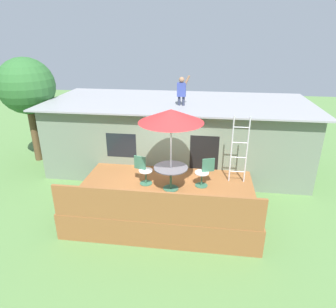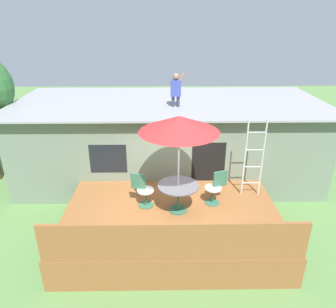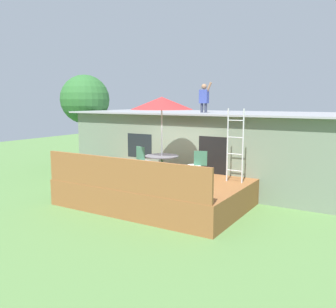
{
  "view_description": "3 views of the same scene",
  "coord_description": "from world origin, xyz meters",
  "px_view_note": "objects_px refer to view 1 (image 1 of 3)",
  "views": [
    {
      "loc": [
        1.18,
        -8.11,
        5.34
      ],
      "look_at": [
        0.02,
        0.42,
        1.8
      ],
      "focal_mm": 31.73,
      "sensor_mm": 36.0,
      "label": 1
    },
    {
      "loc": [
        -0.19,
        -6.83,
        5.38
      ],
      "look_at": [
        -0.07,
        1.01,
        1.95
      ],
      "focal_mm": 33.35,
      "sensor_mm": 36.0,
      "label": 2
    },
    {
      "loc": [
        6.03,
        -9.23,
        3.22
      ],
      "look_at": [
        0.15,
        0.4,
        1.54
      ],
      "focal_mm": 38.28,
      "sensor_mm": 36.0,
      "label": 3
    }
  ],
  "objects_px": {
    "patio_chair_left": "(144,170)",
    "patio_chair_right": "(204,173)",
    "patio_umbrella": "(171,116)",
    "patio_table": "(171,172)",
    "backyard_tree": "(27,87)",
    "step_ladder": "(239,150)",
    "person_figure": "(182,89)"
  },
  "relations": [
    {
      "from": "patio_chair_left",
      "to": "patio_chair_right",
      "type": "xyz_separation_m",
      "value": [
        1.92,
        0.1,
        0.0
      ]
    },
    {
      "from": "person_figure",
      "to": "patio_chair_left",
      "type": "height_order",
      "value": "person_figure"
    },
    {
      "from": "patio_umbrella",
      "to": "patio_chair_left",
      "type": "bearing_deg",
      "value": 163.82
    },
    {
      "from": "patio_umbrella",
      "to": "backyard_tree",
      "type": "relative_size",
      "value": 0.57
    },
    {
      "from": "patio_umbrella",
      "to": "step_ladder",
      "type": "xyz_separation_m",
      "value": [
        2.07,
        0.8,
        -1.25
      ]
    },
    {
      "from": "patio_table",
      "to": "patio_chair_left",
      "type": "bearing_deg",
      "value": 163.82
    },
    {
      "from": "patio_umbrella",
      "to": "patio_chair_right",
      "type": "xyz_separation_m",
      "value": [
        1.01,
        0.36,
        -1.89
      ]
    },
    {
      "from": "patio_table",
      "to": "backyard_tree",
      "type": "bearing_deg",
      "value": 152.53
    },
    {
      "from": "step_ladder",
      "to": "backyard_tree",
      "type": "bearing_deg",
      "value": 163.33
    },
    {
      "from": "patio_umbrella",
      "to": "patio_chair_left",
      "type": "distance_m",
      "value": 2.11
    },
    {
      "from": "person_figure",
      "to": "patio_chair_right",
      "type": "relative_size",
      "value": 1.21
    },
    {
      "from": "person_figure",
      "to": "patio_chair_right",
      "type": "height_order",
      "value": "person_figure"
    },
    {
      "from": "patio_umbrella",
      "to": "backyard_tree",
      "type": "distance_m",
      "value": 7.25
    },
    {
      "from": "backyard_tree",
      "to": "person_figure",
      "type": "bearing_deg",
      "value": -4.21
    },
    {
      "from": "patio_table",
      "to": "person_figure",
      "type": "relative_size",
      "value": 0.94
    },
    {
      "from": "patio_table",
      "to": "patio_chair_left",
      "type": "relative_size",
      "value": 1.13
    },
    {
      "from": "patio_chair_right",
      "to": "backyard_tree",
      "type": "distance_m",
      "value": 8.26
    },
    {
      "from": "person_figure",
      "to": "patio_chair_right",
      "type": "distance_m",
      "value": 3.44
    },
    {
      "from": "patio_umbrella",
      "to": "patio_table",
      "type": "bearing_deg",
      "value": 25.57
    },
    {
      "from": "person_figure",
      "to": "backyard_tree",
      "type": "xyz_separation_m",
      "value": [
        -6.47,
        0.48,
        -0.15
      ]
    },
    {
      "from": "backyard_tree",
      "to": "patio_chair_left",
      "type": "bearing_deg",
      "value": -29.14
    },
    {
      "from": "person_figure",
      "to": "patio_chair_left",
      "type": "distance_m",
      "value": 3.5
    },
    {
      "from": "patio_table",
      "to": "person_figure",
      "type": "xyz_separation_m",
      "value": [
        0.04,
        2.87,
        2.01
      ]
    },
    {
      "from": "patio_table",
      "to": "person_figure",
      "type": "bearing_deg",
      "value": 89.27
    },
    {
      "from": "step_ladder",
      "to": "backyard_tree",
      "type": "distance_m",
      "value": 8.98
    },
    {
      "from": "patio_table",
      "to": "step_ladder",
      "type": "xyz_separation_m",
      "value": [
        2.07,
        0.8,
        0.51
      ]
    },
    {
      "from": "step_ladder",
      "to": "person_figure",
      "type": "relative_size",
      "value": 1.98
    },
    {
      "from": "patio_table",
      "to": "patio_umbrella",
      "type": "relative_size",
      "value": 0.41
    },
    {
      "from": "patio_chair_left",
      "to": "patio_chair_right",
      "type": "bearing_deg",
      "value": 19.08
    },
    {
      "from": "patio_chair_left",
      "to": "backyard_tree",
      "type": "height_order",
      "value": "backyard_tree"
    },
    {
      "from": "person_figure",
      "to": "backyard_tree",
      "type": "bearing_deg",
      "value": 175.79
    },
    {
      "from": "person_figure",
      "to": "backyard_tree",
      "type": "height_order",
      "value": "backyard_tree"
    }
  ]
}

